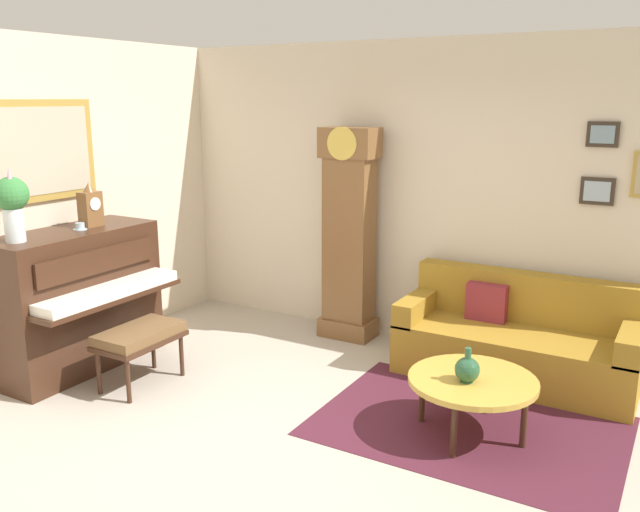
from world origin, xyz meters
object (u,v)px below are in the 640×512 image
object	(u,v)px
mantel_clock	(90,207)
teacup	(80,227)
piano_bench	(140,337)
piano	(77,299)
flower_vase	(12,201)
coffee_table	(473,382)
green_jug	(467,369)
grandfather_clock	(349,240)
couch	(517,341)

from	to	relation	value
mantel_clock	teacup	xyz separation A→B (m)	(0.04, -0.16, -0.15)
piano_bench	teacup	xyz separation A→B (m)	(-0.70, 0.08, 0.82)
piano	flower_vase	size ratio (longest dim) A/B	2.48
coffee_table	mantel_clock	bearing A→B (deg)	-174.80
piano	green_jug	size ratio (longest dim) A/B	6.00
grandfather_clock	couch	distance (m)	1.80
grandfather_clock	flower_vase	world-z (taller)	grandfather_clock
piano	grandfather_clock	bearing A→B (deg)	47.94
mantel_clock	grandfather_clock	bearing A→B (deg)	44.30
grandfather_clock	piano	bearing A→B (deg)	-132.06
grandfather_clock	flower_vase	distance (m)	2.92
piano	grandfather_clock	size ratio (longest dim) A/B	0.71
teacup	green_jug	distance (m)	3.35
grandfather_clock	piano_bench	bearing A→B (deg)	-116.43
coffee_table	green_jug	xyz separation A→B (m)	(-0.02, -0.08, 0.12)
coffee_table	green_jug	world-z (taller)	green_jug
piano	couch	bearing A→B (deg)	26.79
grandfather_clock	coffee_table	world-z (taller)	grandfather_clock
piano	flower_vase	xyz separation A→B (m)	(0.00, -0.51, 0.91)
piano	piano_bench	distance (m)	0.76
piano_bench	couch	world-z (taller)	couch
grandfather_clock	green_jug	size ratio (longest dim) A/B	8.46
piano	couch	size ratio (longest dim) A/B	0.76
couch	coffee_table	xyz separation A→B (m)	(-0.02, -1.16, 0.08)
coffee_table	teacup	distance (m)	3.40
flower_vase	teacup	world-z (taller)	flower_vase
piano_bench	piano	bearing A→B (deg)	178.55
teacup	piano_bench	bearing A→B (deg)	-6.85
mantel_clock	green_jug	xyz separation A→B (m)	(3.28, 0.22, -0.87)
piano	mantel_clock	size ratio (longest dim) A/B	3.79
green_jug	couch	bearing A→B (deg)	88.22
coffee_table	green_jug	distance (m)	0.14
mantel_clock	green_jug	bearing A→B (deg)	3.91
coffee_table	flower_vase	distance (m)	3.64
green_jug	mantel_clock	bearing A→B (deg)	-176.09
coffee_table	green_jug	size ratio (longest dim) A/B	3.67
piano_bench	couch	size ratio (longest dim) A/B	0.37
grandfather_clock	teacup	size ratio (longest dim) A/B	17.50
grandfather_clock	teacup	world-z (taller)	grandfather_clock
green_jug	coffee_table	bearing A→B (deg)	75.75
piano	teacup	bearing A→B (deg)	60.04
grandfather_clock	teacup	bearing A→B (deg)	-132.44
piano	piano_bench	xyz separation A→B (m)	(0.73, -0.02, -0.20)
coffee_table	green_jug	bearing A→B (deg)	-104.25
piano	grandfather_clock	xyz separation A→B (m)	(1.66, 1.83, 0.36)
piano	green_jug	bearing A→B (deg)	7.73
piano	mantel_clock	distance (m)	0.80
piano	coffee_table	bearing A→B (deg)	8.98
piano_bench	teacup	size ratio (longest dim) A/B	6.03
mantel_clock	flower_vase	xyz separation A→B (m)	(-0.00, -0.73, 0.14)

